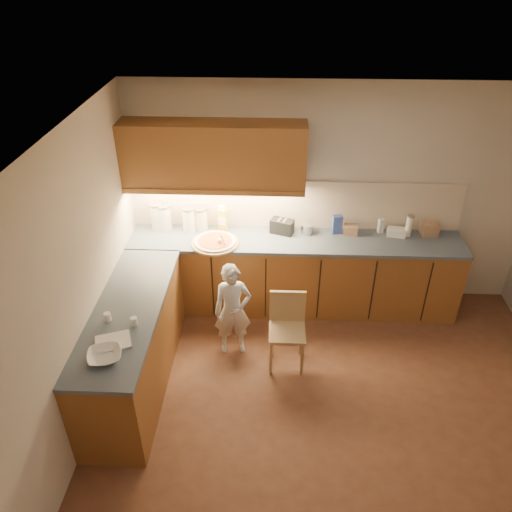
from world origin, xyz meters
name	(u,v)px	position (x,y,z in m)	size (l,w,h in m)	color
room	(355,268)	(0.00, 0.00, 1.68)	(4.54, 4.50, 2.62)	#56301D
l_counter	(245,295)	(-0.92, 1.25, 0.46)	(3.77, 2.62, 0.92)	brown
backsplash	(296,205)	(-0.38, 1.99, 1.21)	(3.75, 0.02, 0.58)	beige
upper_cabinets	(214,155)	(-1.27, 1.82, 1.85)	(1.95, 0.36, 0.73)	brown
pizza_on_board	(215,242)	(-1.27, 1.55, 0.94)	(0.53, 0.53, 0.21)	tan
child	(233,310)	(-1.03, 0.88, 0.53)	(0.39, 0.26, 1.07)	silver
wooden_chair	(287,325)	(-0.46, 0.75, 0.47)	(0.37, 0.37, 0.81)	tan
mixing_bowl	(105,356)	(-1.95, -0.27, 0.95)	(0.27, 0.27, 0.07)	silver
canister_a	(157,216)	(-1.96, 1.87, 1.09)	(0.16, 0.16, 0.33)	beige
canister_b	(164,217)	(-1.89, 1.88, 1.08)	(0.18, 0.18, 0.31)	silver
canister_c	(189,219)	(-1.60, 1.85, 1.07)	(0.16, 0.16, 0.29)	white
canister_d	(201,218)	(-1.47, 1.89, 1.06)	(0.17, 0.17, 0.27)	silver
oil_jug	(223,219)	(-1.21, 1.88, 1.06)	(0.12, 0.10, 0.30)	gold
toaster	(282,226)	(-0.53, 1.84, 1.00)	(0.29, 0.22, 0.17)	black
steel_pot	(307,229)	(-0.24, 1.84, 0.98)	(0.15, 0.15, 0.12)	#B1B0B6
blue_box	(337,224)	(0.10, 1.86, 1.03)	(0.11, 0.08, 0.22)	#314694
card_box_a	(351,230)	(0.25, 1.84, 0.98)	(0.16, 0.11, 0.11)	#AA7D5B
white_bottle	(381,226)	(0.60, 1.90, 1.00)	(0.06, 0.06, 0.17)	silver
flat_pack	(396,232)	(0.77, 1.84, 0.96)	(0.20, 0.14, 0.08)	silver
tall_jar	(409,225)	(0.90, 1.84, 1.05)	(0.08, 0.08, 0.26)	white
card_box_b	(429,229)	(1.14, 1.87, 0.99)	(0.19, 0.15, 0.15)	tan
dough_cloth	(113,342)	(-1.94, -0.08, 0.93)	(0.29, 0.22, 0.02)	silver
spice_jar_a	(108,317)	(-2.07, 0.21, 0.96)	(0.06, 0.06, 0.08)	silver
spice_jar_b	(134,321)	(-1.82, 0.16, 0.96)	(0.06, 0.06, 0.08)	silver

